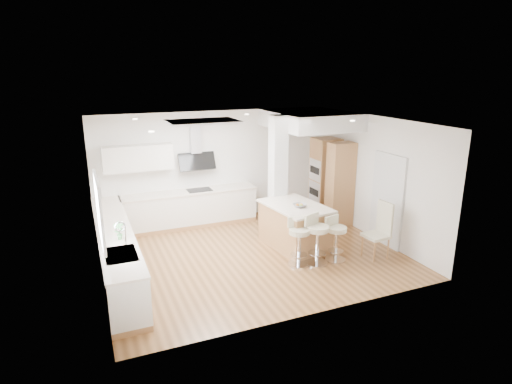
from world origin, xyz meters
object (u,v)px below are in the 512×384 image
bar_stool_a (299,239)px  bar_stool_c (336,236)px  peninsula (295,226)px  dining_chair (380,228)px  bar_stool_b (317,237)px

bar_stool_a → bar_stool_c: bearing=-0.8°
peninsula → dining_chair: 1.80m
peninsula → dining_chair: size_ratio=1.44×
peninsula → bar_stool_b: bearing=-97.0°
peninsula → bar_stool_a: bearing=-119.9°
bar_stool_a → dining_chair: bearing=-3.4°
bar_stool_b → bar_stool_c: bar_stool_b is taller
bar_stool_a → bar_stool_b: (0.35, -0.09, 0.03)m
bar_stool_a → bar_stool_c: bar_stool_a is taller
peninsula → bar_stool_a: (-0.35, -0.83, 0.06)m
peninsula → bar_stool_c: (0.44, -0.94, 0.03)m
peninsula → bar_stool_c: bearing=-72.0°
peninsula → dining_chair: (1.38, -1.15, 0.15)m
bar_stool_c → peninsula: bearing=100.9°
bar_stool_c → bar_stool_a: bearing=157.8°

